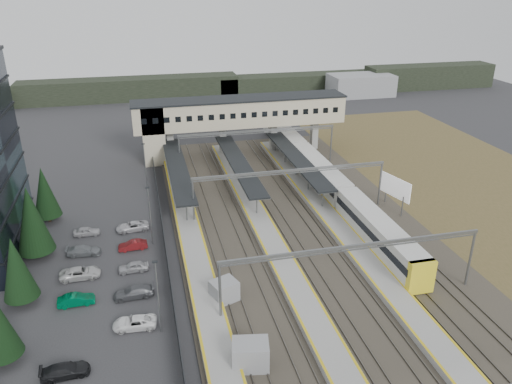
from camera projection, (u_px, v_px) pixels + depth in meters
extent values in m
plane|color=#2B2B2D|center=(226.00, 277.00, 58.11)|extent=(220.00, 220.00, 0.00)
cylinder|color=black|center=(5.00, 357.00, 45.17)|extent=(0.44, 0.44, 1.20)
cylinder|color=black|center=(23.00, 299.00, 53.20)|extent=(0.44, 0.44, 1.20)
cone|color=black|center=(16.00, 268.00, 51.64)|extent=(3.64, 3.64, 7.00)
cylinder|color=black|center=(38.00, 252.00, 62.11)|extent=(0.44, 0.44, 1.20)
cone|color=black|center=(31.00, 219.00, 60.25)|extent=(4.42, 4.42, 8.50)
cylinder|color=black|center=(49.00, 218.00, 71.03)|extent=(0.44, 0.44, 1.20)
cone|color=black|center=(45.00, 192.00, 69.42)|extent=(3.74, 3.74, 7.20)
imported|color=black|center=(65.00, 370.00, 43.58)|extent=(4.31, 2.02, 1.22)
imported|color=#005532|center=(76.00, 300.00, 53.02)|extent=(3.88, 1.51, 1.26)
imported|color=silver|center=(80.00, 273.00, 57.74)|extent=(4.66, 2.20, 1.29)
imported|color=slate|center=(84.00, 251.00, 62.47)|extent=(4.36, 2.03, 1.23)
imported|color=#ABAAAE|center=(87.00, 231.00, 67.20)|extent=(3.52, 1.49, 1.19)
imported|color=white|center=(135.00, 323.00, 49.58)|extent=(4.48, 2.35, 1.20)
imported|color=#53555A|center=(134.00, 292.00, 54.29)|extent=(4.47, 1.96, 1.28)
imported|color=#9B9B9F|center=(133.00, 267.00, 59.02)|extent=(3.62, 1.52, 1.22)
imported|color=maroon|center=(133.00, 245.00, 63.75)|extent=(3.72, 1.47, 1.20)
imported|color=silver|center=(132.00, 226.00, 68.47)|extent=(4.57, 2.37, 1.23)
cylinder|color=slate|center=(158.00, 298.00, 47.68)|extent=(0.16, 0.16, 8.00)
cube|color=black|center=(155.00, 262.00, 46.08)|extent=(0.50, 0.25, 0.15)
cylinder|color=slate|center=(150.00, 216.00, 63.72)|extent=(0.16, 0.16, 8.00)
cube|color=black|center=(147.00, 188.00, 62.12)|extent=(0.50, 0.25, 0.15)
cylinder|color=slate|center=(145.00, 168.00, 79.77)|extent=(0.16, 0.16, 8.00)
cube|color=black|center=(143.00, 144.00, 78.17)|extent=(0.50, 0.25, 0.15)
cube|color=#26282B|center=(166.00, 255.00, 60.79)|extent=(0.08, 90.00, 2.00)
cube|color=gray|center=(250.00, 355.00, 44.23)|extent=(3.63, 2.94, 2.71)
cube|color=gray|center=(224.00, 291.00, 53.38)|extent=(3.30, 3.04, 2.46)
cube|color=#3A352C|center=(310.00, 244.00, 65.08)|extent=(34.00, 90.00, 0.20)
cube|color=#59544C|center=(214.00, 254.00, 62.30)|extent=(0.08, 90.00, 0.14)
cube|color=#59544C|center=(225.00, 253.00, 62.61)|extent=(0.08, 90.00, 0.14)
cube|color=#59544C|center=(245.00, 251.00, 63.15)|extent=(0.08, 90.00, 0.14)
cube|color=#59544C|center=(256.00, 249.00, 63.46)|extent=(0.08, 90.00, 0.14)
cube|color=#59544C|center=(290.00, 245.00, 64.43)|extent=(0.08, 90.00, 0.14)
cube|color=#59544C|center=(301.00, 244.00, 64.73)|extent=(0.08, 90.00, 0.14)
cube|color=#59544C|center=(319.00, 242.00, 65.28)|extent=(0.08, 90.00, 0.14)
cube|color=#59544C|center=(330.00, 240.00, 65.58)|extent=(0.08, 90.00, 0.14)
cube|color=#59544C|center=(362.00, 236.00, 66.55)|extent=(0.08, 90.00, 0.14)
cube|color=#59544C|center=(372.00, 235.00, 66.86)|extent=(0.08, 90.00, 0.14)
cube|color=#59544C|center=(389.00, 233.00, 67.40)|extent=(0.08, 90.00, 0.14)
cube|color=#59544C|center=(399.00, 232.00, 67.71)|extent=(0.08, 90.00, 0.14)
cube|color=gray|center=(195.00, 255.00, 61.75)|extent=(3.20, 82.00, 0.90)
cube|color=gold|center=(183.00, 253.00, 61.26)|extent=(0.25, 82.00, 0.02)
cube|color=gold|center=(207.00, 251.00, 61.87)|extent=(0.25, 82.00, 0.02)
cube|color=gray|center=(273.00, 246.00, 63.87)|extent=(3.20, 82.00, 0.90)
cube|color=gold|center=(262.00, 244.00, 63.38)|extent=(0.25, 82.00, 0.02)
cube|color=gold|center=(284.00, 242.00, 64.00)|extent=(0.25, 82.00, 0.02)
cube|color=gray|center=(346.00, 237.00, 66.00)|extent=(3.20, 82.00, 0.90)
cube|color=gold|center=(336.00, 235.00, 65.51)|extent=(0.25, 82.00, 0.02)
cube|color=gold|center=(356.00, 233.00, 66.12)|extent=(0.25, 82.00, 0.02)
cube|color=black|center=(177.00, 167.00, 79.94)|extent=(3.00, 30.00, 0.25)
cube|color=slate|center=(177.00, 168.00, 80.00)|extent=(3.10, 30.00, 0.12)
cylinder|color=slate|center=(187.00, 210.00, 68.99)|extent=(0.20, 0.20, 3.10)
cylinder|color=slate|center=(182.00, 192.00, 74.79)|extent=(0.20, 0.20, 3.10)
cylinder|color=slate|center=(178.00, 177.00, 80.58)|extent=(0.20, 0.20, 3.10)
cylinder|color=slate|center=(175.00, 163.00, 86.37)|extent=(0.20, 0.20, 3.10)
cylinder|color=slate|center=(172.00, 151.00, 92.17)|extent=(0.20, 0.20, 3.10)
cube|color=black|center=(238.00, 162.00, 82.06)|extent=(3.00, 30.00, 0.25)
cube|color=slate|center=(238.00, 163.00, 82.12)|extent=(3.10, 30.00, 0.12)
cylinder|color=slate|center=(257.00, 203.00, 71.12)|extent=(0.20, 0.20, 3.10)
cylinder|color=slate|center=(247.00, 186.00, 76.91)|extent=(0.20, 0.20, 3.10)
cylinder|color=slate|center=(239.00, 171.00, 82.70)|extent=(0.20, 0.20, 3.10)
cylinder|color=slate|center=(231.00, 158.00, 88.50)|extent=(0.20, 0.20, 3.10)
cylinder|color=slate|center=(225.00, 147.00, 94.29)|extent=(0.20, 0.20, 3.10)
cube|color=black|center=(296.00, 158.00, 84.19)|extent=(3.00, 30.00, 0.25)
cube|color=slate|center=(296.00, 158.00, 84.25)|extent=(3.10, 30.00, 0.12)
cylinder|color=slate|center=(323.00, 197.00, 73.24)|extent=(0.20, 0.20, 3.10)
cylinder|color=slate|center=(308.00, 181.00, 79.03)|extent=(0.20, 0.20, 3.10)
cylinder|color=slate|center=(296.00, 166.00, 84.83)|extent=(0.20, 0.20, 3.10)
cylinder|color=slate|center=(285.00, 154.00, 90.62)|extent=(0.20, 0.20, 3.10)
cylinder|color=slate|center=(276.00, 143.00, 96.42)|extent=(0.20, 0.20, 3.10)
cube|color=#BEB294|center=(240.00, 112.00, 94.38)|extent=(40.00, 6.00, 5.00)
cube|color=black|center=(240.00, 99.00, 93.36)|extent=(40.40, 6.40, 0.30)
cube|color=#BEB294|center=(153.00, 133.00, 92.07)|extent=(4.00, 6.00, 11.00)
cube|color=black|center=(144.00, 122.00, 87.82)|extent=(1.00, 0.06, 1.00)
cube|color=black|center=(155.00, 121.00, 88.25)|extent=(1.00, 0.06, 1.00)
cube|color=black|center=(167.00, 120.00, 88.67)|extent=(1.00, 0.06, 1.00)
cube|color=black|center=(178.00, 119.00, 89.10)|extent=(1.00, 0.06, 1.00)
cube|color=black|center=(189.00, 119.00, 89.52)|extent=(1.00, 0.06, 1.00)
cube|color=black|center=(200.00, 118.00, 89.95)|extent=(1.00, 0.06, 1.00)
cube|color=black|center=(211.00, 117.00, 90.37)|extent=(1.00, 0.06, 1.00)
cube|color=black|center=(222.00, 117.00, 90.80)|extent=(1.00, 0.06, 1.00)
cube|color=black|center=(233.00, 116.00, 91.22)|extent=(1.00, 0.06, 1.00)
cube|color=black|center=(244.00, 115.00, 91.64)|extent=(1.00, 0.06, 1.00)
cube|color=black|center=(254.00, 115.00, 92.07)|extent=(1.00, 0.06, 1.00)
cube|color=black|center=(265.00, 114.00, 92.49)|extent=(1.00, 0.06, 1.00)
cube|color=black|center=(275.00, 113.00, 92.92)|extent=(1.00, 0.06, 1.00)
cube|color=black|center=(285.00, 113.00, 93.34)|extent=(1.00, 0.06, 1.00)
cube|color=black|center=(296.00, 112.00, 93.77)|extent=(1.00, 0.06, 1.00)
cube|color=black|center=(306.00, 112.00, 94.19)|extent=(1.00, 0.06, 1.00)
cube|color=black|center=(316.00, 111.00, 94.62)|extent=(1.00, 0.06, 1.00)
cube|color=black|center=(326.00, 110.00, 95.04)|extent=(1.00, 0.06, 1.00)
cube|color=black|center=(335.00, 110.00, 95.47)|extent=(1.00, 0.06, 1.00)
cube|color=gray|center=(162.00, 145.00, 93.39)|extent=(1.20, 1.60, 6.00)
cube|color=gray|center=(170.00, 145.00, 93.71)|extent=(1.20, 1.60, 6.00)
cube|color=gray|center=(223.00, 141.00, 95.84)|extent=(1.20, 1.60, 6.00)
cube|color=gray|center=(273.00, 137.00, 97.96)|extent=(1.20, 1.60, 6.00)
cube|color=gray|center=(314.00, 134.00, 99.76)|extent=(1.20, 1.60, 6.00)
cylinder|color=slate|center=(220.00, 294.00, 49.15)|extent=(0.28, 0.28, 7.00)
cylinder|color=slate|center=(470.00, 259.00, 55.10)|extent=(0.28, 0.28, 7.00)
cube|color=slate|center=(355.00, 246.00, 50.73)|extent=(28.40, 0.25, 0.35)
cube|color=slate|center=(355.00, 250.00, 50.89)|extent=(28.40, 0.12, 0.12)
cylinder|color=slate|center=(193.00, 203.00, 68.76)|extent=(0.28, 0.28, 7.00)
cylinder|color=slate|center=(380.00, 184.00, 74.71)|extent=(0.28, 0.28, 7.00)
cube|color=slate|center=(291.00, 170.00, 70.34)|extent=(28.40, 0.25, 0.35)
cube|color=slate|center=(291.00, 173.00, 70.50)|extent=(28.40, 0.12, 0.12)
cylinder|color=slate|center=(180.00, 156.00, 86.59)|extent=(0.28, 0.28, 7.00)
cylinder|color=slate|center=(331.00, 144.00, 92.54)|extent=(0.28, 0.28, 7.00)
cube|color=slate|center=(258.00, 131.00, 88.16)|extent=(28.40, 0.25, 0.35)
cube|color=slate|center=(258.00, 133.00, 88.32)|extent=(28.40, 0.12, 0.12)
cube|color=silver|center=(378.00, 233.00, 63.32)|extent=(3.01, 20.88, 3.87)
cube|color=black|center=(378.00, 230.00, 63.14)|extent=(3.07, 20.28, 0.97)
cube|color=slate|center=(377.00, 244.00, 63.98)|extent=(2.58, 19.48, 0.54)
cube|color=silver|center=(320.00, 173.00, 82.47)|extent=(3.01, 20.88, 3.87)
cube|color=black|center=(320.00, 170.00, 82.30)|extent=(3.07, 20.28, 0.97)
cube|color=slate|center=(319.00, 182.00, 83.13)|extent=(2.58, 19.48, 0.54)
cube|color=silver|center=(283.00, 136.00, 101.62)|extent=(3.01, 20.88, 3.87)
cube|color=black|center=(283.00, 133.00, 101.45)|extent=(3.07, 20.28, 0.97)
cube|color=slate|center=(283.00, 143.00, 102.29)|extent=(2.58, 19.48, 0.54)
cube|color=yellow|center=(421.00, 277.00, 54.10)|extent=(3.03, 0.90, 3.87)
cylinder|color=slate|center=(402.00, 207.00, 71.82)|extent=(0.20, 0.20, 3.25)
cylinder|color=slate|center=(386.00, 193.00, 76.37)|extent=(0.20, 0.20, 3.25)
cube|color=white|center=(395.00, 187.00, 73.27)|extent=(1.72, 5.93, 3.05)
cube|color=black|center=(130.00, 89.00, 139.47)|extent=(60.00, 8.00, 6.00)
cube|color=black|center=(301.00, 82.00, 150.29)|extent=(50.00, 8.00, 5.00)
cube|color=black|center=(429.00, 76.00, 153.93)|extent=(40.00, 8.00, 7.00)
cube|color=gray|center=(361.00, 85.00, 144.36)|extent=(18.00, 10.00, 6.00)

